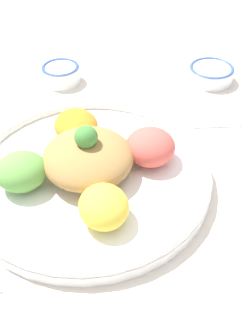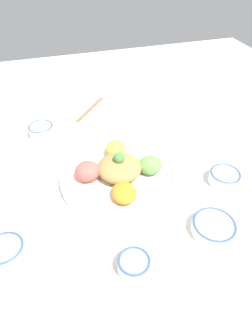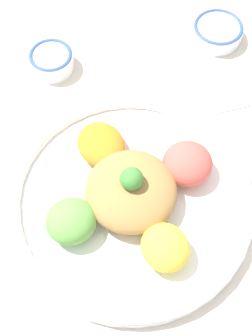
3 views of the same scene
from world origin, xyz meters
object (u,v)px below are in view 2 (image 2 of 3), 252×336
at_px(sauce_bowl_far, 214,227).
at_px(serving_spoon_extra, 173,138).
at_px(rice_bowl_blue, 41,130).
at_px(chopsticks_pair_near, 90,109).
at_px(sauce_bowl_red, 134,264).
at_px(rice_bowl_plain, 224,177).
at_px(salad_platter, 119,173).
at_px(sauce_bowl_dark, 5,250).
at_px(serving_spoon_main, 22,204).

bearing_deg(sauce_bowl_far, serving_spoon_extra, 80.63).
distance_m(rice_bowl_blue, chopsticks_pair_near, 0.26).
bearing_deg(sauce_bowl_red, rice_bowl_plain, 28.87).
xyz_separation_m(salad_platter, chopsticks_pair_near, (-0.01, 0.47, -0.02)).
distance_m(sauce_bowl_far, serving_spoon_extra, 0.44).
bearing_deg(chopsticks_pair_near, serving_spoon_extra, -99.12).
bearing_deg(sauce_bowl_dark, rice_bowl_blue, 76.19).
height_order(rice_bowl_blue, rice_bowl_plain, rice_bowl_blue).
height_order(salad_platter, serving_spoon_main, salad_platter).
relative_size(rice_bowl_blue, sauce_bowl_far, 0.81).
distance_m(rice_bowl_blue, serving_spoon_extra, 0.52).
bearing_deg(sauce_bowl_red, serving_spoon_extra, 56.52).
relative_size(rice_bowl_blue, chopsticks_pair_near, 0.51).
bearing_deg(sauce_bowl_dark, rice_bowl_plain, 6.39).
bearing_deg(rice_bowl_blue, serving_spoon_extra, -19.22).
bearing_deg(serving_spoon_extra, sauce_bowl_dark, 17.40).
distance_m(rice_bowl_plain, chopsticks_pair_near, 0.67).
bearing_deg(rice_bowl_plain, sauce_bowl_far, -128.92).
relative_size(sauce_bowl_red, rice_bowl_blue, 0.85).
bearing_deg(salad_platter, serving_spoon_main, -175.54).
bearing_deg(chopsticks_pair_near, salad_platter, -138.75).
xyz_separation_m(sauce_bowl_red, chopsticks_pair_near, (0.05, 0.79, -0.02)).
xyz_separation_m(sauce_bowl_red, serving_spoon_extra, (0.31, 0.47, -0.02)).
relative_size(sauce_bowl_red, rice_bowl_plain, 0.83).
bearing_deg(rice_bowl_plain, serving_spoon_extra, 102.85).
relative_size(salad_platter, serving_spoon_extra, 2.74).
height_order(salad_platter, sauce_bowl_far, salad_platter).
bearing_deg(serving_spoon_main, chopsticks_pair_near, 79.06).
height_order(rice_bowl_plain, chopsticks_pair_near, rice_bowl_plain).
bearing_deg(rice_bowl_blue, sauce_bowl_dark, -103.81).
distance_m(rice_bowl_blue, sauce_bowl_far, 0.73).
bearing_deg(rice_bowl_blue, rice_bowl_plain, -38.53).
bearing_deg(salad_platter, sauce_bowl_dark, -152.07).
height_order(rice_bowl_plain, serving_spoon_main, rice_bowl_plain).
bearing_deg(rice_bowl_plain, salad_platter, 160.83).
bearing_deg(salad_platter, sauce_bowl_red, -99.33).
bearing_deg(sauce_bowl_red, sauce_bowl_dark, 156.56).
bearing_deg(sauce_bowl_dark, sauce_bowl_red, -23.44).
relative_size(rice_bowl_plain, chopsticks_pair_near, 0.51).
height_order(sauce_bowl_red, rice_bowl_blue, rice_bowl_blue).
height_order(salad_platter, sauce_bowl_dark, salad_platter).
bearing_deg(rice_bowl_plain, sauce_bowl_red, -151.13).
distance_m(sauce_bowl_red, sauce_bowl_dark, 0.33).
relative_size(serving_spoon_main, serving_spoon_extra, 0.97).
bearing_deg(chopsticks_pair_near, serving_spoon_main, -171.40).
bearing_deg(serving_spoon_extra, sauce_bowl_red, 44.77).
xyz_separation_m(rice_bowl_blue, sauce_bowl_dark, (-0.13, -0.51, -0.01)).
xyz_separation_m(sauce_bowl_far, chopsticks_pair_near, (-0.20, 0.75, -0.02)).
relative_size(sauce_bowl_red, chopsticks_pair_near, 0.43).
bearing_deg(serving_spoon_extra, salad_platter, 19.02).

